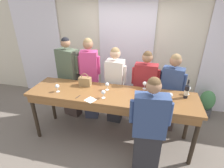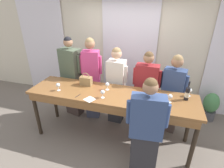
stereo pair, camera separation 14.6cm
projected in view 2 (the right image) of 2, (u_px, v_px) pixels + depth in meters
name	position (u px, v px, depth m)	size (l,w,h in m)	color
ground_plane	(111.00, 137.00, 3.56)	(18.00, 18.00, 0.00)	#70665B
wall_back	(129.00, 50.00, 4.32)	(12.00, 0.06, 2.80)	beige
curtain_panel_left	(44.00, 46.00, 4.90)	(1.32, 0.03, 2.69)	white
curtain_panel_center	(129.00, 53.00, 4.29)	(1.32, 0.03, 2.69)	white
tasting_bar	(110.00, 99.00, 3.13)	(3.02, 0.77, 1.02)	brown
wine_bottle	(187.00, 93.00, 2.86)	(0.07, 0.07, 0.33)	black
handbag	(86.00, 81.00, 3.38)	(0.23, 0.12, 0.25)	#997A4C
wine_glass_front_left	(145.00, 84.00, 3.20)	(0.07, 0.07, 0.15)	white
wine_glass_front_mid	(170.00, 97.00, 2.80)	(0.07, 0.07, 0.15)	white
wine_glass_front_right	(103.00, 92.00, 2.93)	(0.07, 0.07, 0.15)	white
wine_glass_center_left	(58.00, 85.00, 3.17)	(0.07, 0.07, 0.15)	white
wine_glass_center_mid	(190.00, 91.00, 2.99)	(0.07, 0.07, 0.15)	white
wine_glass_center_right	(107.00, 85.00, 3.20)	(0.07, 0.07, 0.15)	white
napkin	(90.00, 99.00, 2.93)	(0.21, 0.21, 0.00)	white
pen	(78.00, 96.00, 3.03)	(0.04, 0.12, 0.01)	black
guest_olive_jacket	(72.00, 78.00, 3.93)	(0.56, 0.36, 1.85)	#473833
guest_pink_top	(92.00, 79.00, 3.79)	(0.46, 0.30, 1.86)	#383D51
guest_cream_sweater	(116.00, 86.00, 3.69)	(0.47, 0.29, 1.70)	#28282D
guest_striped_shirt	(146.00, 91.00, 3.55)	(0.56, 0.24, 1.67)	#473833
guest_navy_coat	(172.00, 94.00, 3.41)	(0.51, 0.30, 1.65)	#473833
host_pouring	(146.00, 132.00, 2.44)	(0.57, 0.25, 1.68)	#28282D
potted_plant	(210.00, 106.00, 3.96)	(0.33, 0.33, 0.67)	#4C4C51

